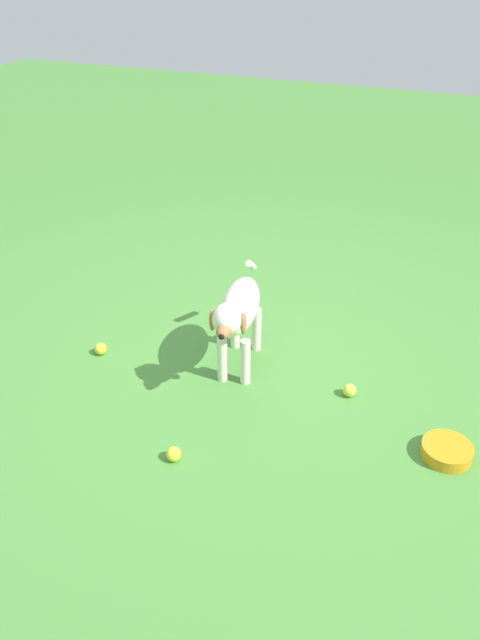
# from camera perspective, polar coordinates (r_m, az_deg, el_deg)

# --- Properties ---
(ground) EXTENTS (14.00, 14.00, 0.00)m
(ground) POSITION_cam_1_polar(r_m,az_deg,el_deg) (3.24, 1.92, -4.96)
(ground) COLOR #478438
(dog) EXTENTS (0.27, 0.77, 0.53)m
(dog) POSITION_cam_1_polar(r_m,az_deg,el_deg) (3.09, -0.17, 0.77)
(dog) COLOR silver
(dog) RESTS_ON ground
(tennis_ball_0) EXTENTS (0.07, 0.07, 0.07)m
(tennis_ball_0) POSITION_cam_1_polar(r_m,az_deg,el_deg) (3.73, 0.17, 1.14)
(tennis_ball_0) COLOR #CCDA33
(tennis_ball_0) RESTS_ON ground
(tennis_ball_1) EXTENTS (0.07, 0.07, 0.07)m
(tennis_ball_1) POSITION_cam_1_polar(r_m,az_deg,el_deg) (2.77, -6.08, -12.07)
(tennis_ball_1) COLOR yellow
(tennis_ball_1) RESTS_ON ground
(tennis_ball_2) EXTENTS (0.07, 0.07, 0.07)m
(tennis_ball_2) POSITION_cam_1_polar(r_m,az_deg,el_deg) (3.45, -12.59, -2.58)
(tennis_ball_2) COLOR #CAD92D
(tennis_ball_2) RESTS_ON ground
(tennis_ball_3) EXTENTS (0.07, 0.07, 0.07)m
(tennis_ball_3) POSITION_cam_1_polar(r_m,az_deg,el_deg) (3.13, 9.94, -6.36)
(tennis_ball_3) COLOR #C9DE40
(tennis_ball_3) RESTS_ON ground
(water_bowl) EXTENTS (0.22, 0.22, 0.06)m
(water_bowl) POSITION_cam_1_polar(r_m,az_deg,el_deg) (2.92, 18.33, -11.28)
(water_bowl) COLOR orange
(water_bowl) RESTS_ON ground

